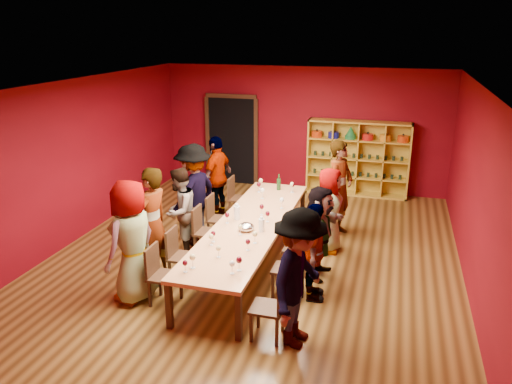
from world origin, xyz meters
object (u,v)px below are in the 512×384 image
person_left_3 (194,192)px  person_right_1 (313,253)px  person_left_4 (217,177)px  chair_person_right_1 (292,266)px  person_right_0 (299,278)px  chair_person_right_2 (302,245)px  person_right_2 (320,232)px  chair_person_left_0 (159,272)px  chair_person_right_3 (312,223)px  chair_person_left_4 (236,196)px  chair_person_right_0 (274,304)px  person_right_3 (329,210)px  tasting_table (250,226)px  person_right_4 (339,188)px  chair_person_left_2 (203,229)px  chair_person_right_4 (319,208)px  wine_bottle (279,184)px  person_left_1 (152,224)px  chair_person_left_1 (179,253)px  shelving_unit (358,155)px  chair_person_left_3 (216,216)px  person_left_2 (180,211)px  spittoon_bowl (246,227)px

person_left_3 → person_right_1: 3.04m
person_left_4 → chair_person_right_1: size_ratio=1.97×
person_left_4 → person_right_0: (2.56, -4.00, 0.04)m
chair_person_right_2 → person_right_2: person_right_2 is taller
chair_person_left_0 → chair_person_right_3: same height
chair_person_left_4 → chair_person_right_0: same height
person_left_4 → chair_person_right_2: 3.09m
chair_person_left_4 → person_right_0: person_right_0 is taller
person_right_1 → person_right_3: (-0.02, 1.76, 0.02)m
chair_person_right_2 → tasting_table: bearing=173.2°
person_right_0 → chair_person_left_4: bearing=38.0°
person_right_4 → chair_person_left_2: bearing=147.3°
chair_person_right_4 → wine_bottle: bearing=169.6°
person_left_1 → person_right_4: (2.62, 2.63, 0.01)m
chair_person_left_1 → chair_person_right_0: same height
chair_person_right_2 → shelving_unit: bearing=83.7°
chair_person_left_3 → person_left_1: bearing=-104.4°
person_left_4 → person_right_1: bearing=52.4°
person_left_1 → person_right_2: bearing=120.2°
person_left_2 → chair_person_right_4: size_ratio=1.76×
chair_person_right_0 → chair_person_left_1: bearing=149.3°
person_left_4 → chair_person_left_2: bearing=23.1°
chair_person_left_3 → chair_person_left_4: same height
chair_person_left_3 → person_right_0: (2.14, -2.76, 0.42)m
chair_person_right_1 → person_right_3: bearing=80.6°
shelving_unit → chair_person_right_3: 3.49m
tasting_table → chair_person_left_0: 1.84m
chair_person_right_0 → wine_bottle: wine_bottle is taller
shelving_unit → tasting_table: bearing=-107.9°
person_right_3 → spittoon_bowl: size_ratio=5.89×
person_right_4 → wine_bottle: (-1.24, 0.16, -0.07)m
person_left_2 → spittoon_bowl: size_ratio=5.93×
person_right_1 → person_right_3: size_ratio=0.97×
chair_person_left_4 → person_right_3: 2.40m
chair_person_left_4 → person_left_4: person_left_4 is taller
chair_person_left_0 → person_left_1: 0.91m
person_right_0 → person_right_3: size_ratio=1.18×
wine_bottle → person_right_1: bearing=-66.6°
tasting_table → person_right_0: bearing=-58.3°
person_right_0 → spittoon_bowl: bearing=45.7°
person_left_4 → chair_person_right_4: person_left_4 is taller
chair_person_left_4 → wine_bottle: size_ratio=2.71×
chair_person_right_0 → person_right_3: 2.92m
chair_person_left_1 → person_left_1: bearing=180.0°
tasting_table → spittoon_bowl: size_ratio=17.02×
chair_person_left_1 → chair_person_right_4: bearing=55.3°
person_left_1 → chair_person_left_4: 2.98m
chair_person_left_1 → spittoon_bowl: bearing=31.8°
person_left_1 → chair_person_right_0: (2.25, -1.08, -0.44)m
chair_person_left_1 → person_right_0: bearing=-26.7°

